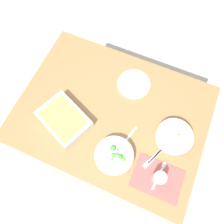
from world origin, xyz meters
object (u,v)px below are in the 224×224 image
(drink_cup, at_px, (159,178))
(side_plate, at_px, (134,84))
(broccoli_bowl, at_px, (114,155))
(fork_on_table, at_px, (152,158))
(stew_bowl, at_px, (174,137))
(spoon_spare, at_px, (161,171))
(spoon_by_broccoli, at_px, (126,141))
(baking_dish, at_px, (64,119))
(spoon_by_stew, at_px, (162,149))

(drink_cup, xyz_separation_m, side_plate, (-0.34, 0.51, -0.03))
(broccoli_bowl, bearing_deg, fork_on_table, 19.90)
(fork_on_table, bearing_deg, drink_cup, -55.53)
(stew_bowl, distance_m, spoon_spare, 0.22)
(spoon_by_broccoli, height_order, spoon_spare, same)
(broccoli_bowl, relative_size, baking_dish, 0.63)
(spoon_by_broccoli, bearing_deg, spoon_by_stew, 10.91)
(drink_cup, xyz_separation_m, spoon_spare, (0.00, 0.04, -0.03))
(baking_dish, bearing_deg, spoon_by_broccoli, 4.34)
(stew_bowl, bearing_deg, baking_dish, -165.96)
(side_plate, bearing_deg, broccoli_bowl, -82.21)
(side_plate, bearing_deg, spoon_spare, -53.18)
(side_plate, distance_m, spoon_spare, 0.58)
(stew_bowl, height_order, side_plate, stew_bowl)
(baking_dish, relative_size, spoon_by_stew, 2.14)
(baking_dish, distance_m, fork_on_table, 0.59)
(spoon_by_broccoli, relative_size, spoon_spare, 0.99)
(fork_on_table, bearing_deg, spoon_by_stew, 64.56)
(stew_bowl, relative_size, fork_on_table, 1.31)
(drink_cup, height_order, spoon_by_broccoli, drink_cup)
(stew_bowl, height_order, spoon_by_broccoli, stew_bowl)
(broccoli_bowl, bearing_deg, spoon_by_stew, 31.58)
(spoon_by_broccoli, bearing_deg, fork_on_table, -10.28)
(side_plate, height_order, fork_on_table, side_plate)
(broccoli_bowl, relative_size, drink_cup, 2.68)
(broccoli_bowl, height_order, baking_dish, broccoli_bowl)
(broccoli_bowl, xyz_separation_m, baking_dish, (-0.37, 0.08, 0.00))
(drink_cup, distance_m, fork_on_table, 0.12)
(drink_cup, xyz_separation_m, spoon_by_broccoli, (-0.25, 0.13, -0.03))
(spoon_spare, height_order, fork_on_table, spoon_spare)
(stew_bowl, xyz_separation_m, broccoli_bowl, (-0.29, -0.24, -0.00))
(broccoli_bowl, bearing_deg, spoon_spare, 5.18)
(side_plate, bearing_deg, fork_on_table, -56.04)
(spoon_by_broccoli, height_order, fork_on_table, spoon_by_broccoli)
(stew_bowl, relative_size, drink_cup, 2.61)
(baking_dish, bearing_deg, side_plate, 53.48)
(drink_cup, bearing_deg, broccoli_bowl, 176.42)
(baking_dish, xyz_separation_m, spoon_by_stew, (0.62, 0.07, -0.03))
(stew_bowl, height_order, fork_on_table, stew_bowl)
(stew_bowl, xyz_separation_m, drink_cup, (-0.01, -0.26, 0.01))
(drink_cup, bearing_deg, spoon_spare, 83.36)
(stew_bowl, distance_m, drink_cup, 0.26)
(broccoli_bowl, xyz_separation_m, spoon_by_broccoli, (0.03, 0.11, -0.03))
(spoon_spare, bearing_deg, stew_bowl, 89.05)
(broccoli_bowl, height_order, spoon_by_broccoli, broccoli_bowl)
(stew_bowl, relative_size, spoon_by_broccoli, 1.27)
(stew_bowl, distance_m, spoon_by_stew, 0.10)
(spoon_spare, bearing_deg, spoon_by_stew, 104.78)
(stew_bowl, bearing_deg, spoon_by_broccoli, -152.47)
(stew_bowl, bearing_deg, spoon_by_stew, -112.06)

